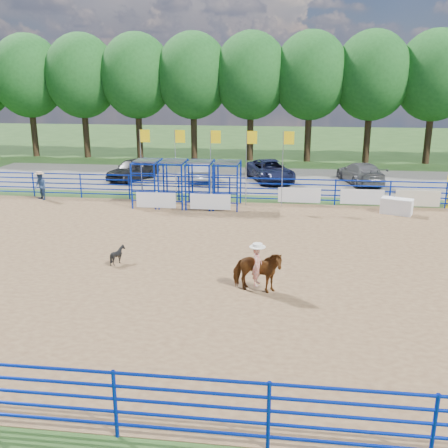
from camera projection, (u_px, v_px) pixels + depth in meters
The scene contains 14 objects.
ground at pixel (201, 262), 19.51m from camera, with size 120.00×120.00×0.00m, color #315321.
arena_dirt at pixel (201, 262), 19.51m from camera, with size 30.00×20.00×0.02m, color olive.
gravel_strip at pixel (241, 179), 35.72m from camera, with size 40.00×10.00×0.01m, color slate.
announcer_table at pixel (397, 206), 26.35m from camera, with size 1.58×0.74×0.84m, color white.
horse_and_rider at pixel (257, 268), 16.53m from camera, with size 1.84×1.06×2.38m.
calf at pixel (118, 255), 19.23m from camera, with size 0.57×0.64×0.71m, color black.
spectator_cowboy at pixel (40, 186), 29.36m from camera, with size 0.99×0.96×1.67m.
car_a at pixel (133, 169), 35.41m from camera, with size 1.79×4.45×1.51m, color black.
car_b at pixel (199, 170), 35.24m from camera, with size 1.52×4.36×1.44m, color gray.
car_c at pixel (270, 171), 34.97m from camera, with size 2.41×5.23×1.45m, color #151936.
car_d at pixel (360, 173), 34.10m from camera, with size 2.03×4.99×1.45m, color #545457.
perimeter_fence at pixel (201, 244), 19.30m from camera, with size 30.10×20.10×1.50m.
chute_assembly at pixel (194, 184), 27.81m from camera, with size 19.32×2.41×4.20m.
treeline at pixel (251, 72), 42.20m from camera, with size 56.40×6.40×11.24m.
Camera 1 is at (3.15, -18.07, 6.87)m, focal length 40.00 mm.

